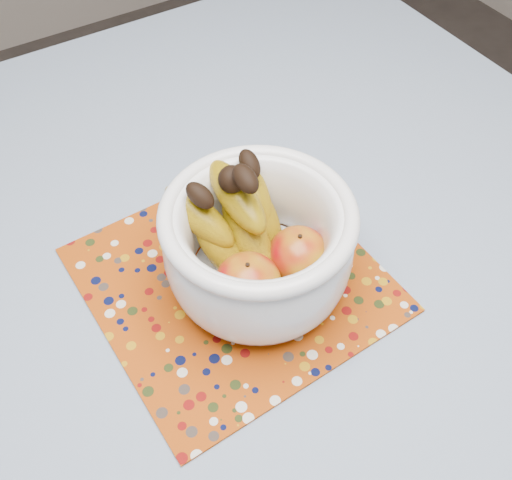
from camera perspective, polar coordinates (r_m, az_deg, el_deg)
table at (r=0.83m, az=-2.35°, el=-9.01°), size 1.20×1.20×0.75m
tablecloth at (r=0.76m, az=-2.54°, el=-5.87°), size 1.32×1.32×0.01m
placemat at (r=0.77m, az=-2.23°, el=-3.75°), size 0.35×0.35×0.00m
fruit_bowl at (r=0.70m, az=-0.39°, el=0.10°), size 0.23×0.24×0.18m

